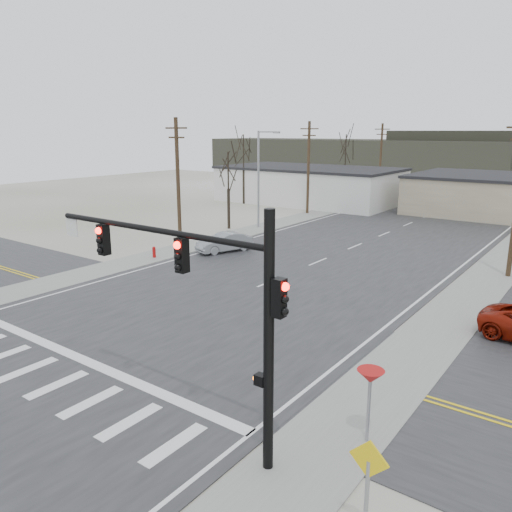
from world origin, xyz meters
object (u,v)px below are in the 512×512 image
at_px(sedan_crossing, 225,242).
at_px(car_far_a, 461,202).
at_px(traffic_signal_mast, 212,294).
at_px(car_far_b, 430,188).
at_px(fire_hydrant, 154,252).

xyz_separation_m(sedan_crossing, car_far_a, (8.74, 33.21, 0.07)).
height_order(traffic_signal_mast, car_far_b, traffic_signal_mast).
bearing_deg(fire_hydrant, car_far_b, 85.17).
relative_size(sedan_crossing, car_far_b, 0.95).
distance_m(traffic_signal_mast, car_far_b, 65.60).
bearing_deg(car_far_b, sedan_crossing, -88.96).
height_order(fire_hydrant, car_far_a, car_far_a).
distance_m(traffic_signal_mast, fire_hydrant, 23.39).
xyz_separation_m(traffic_signal_mast, sedan_crossing, (-15.19, 18.71, -3.91)).
xyz_separation_m(sedan_crossing, car_far_b, (1.30, 45.28, 0.06)).
bearing_deg(fire_hydrant, traffic_signal_mast, -38.13).
bearing_deg(fire_hydrant, car_far_a, 72.85).
height_order(sedan_crossing, car_far_a, car_far_a).
height_order(traffic_signal_mast, sedan_crossing, traffic_signal_mast).
distance_m(car_far_a, car_far_b, 14.18).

